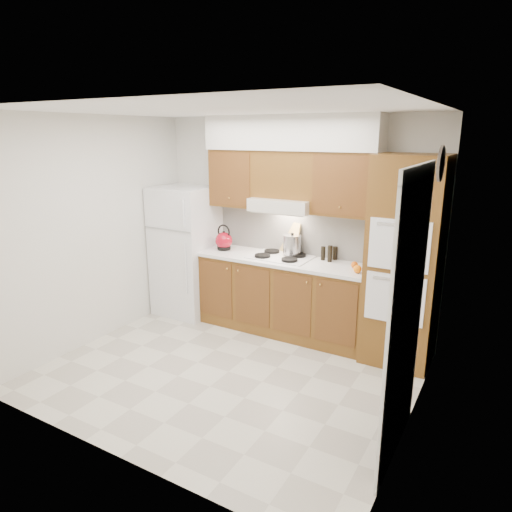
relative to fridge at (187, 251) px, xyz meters
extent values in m
plane|color=beige|center=(1.41, -1.14, -0.86)|extent=(3.60, 3.60, 0.00)
plane|color=white|center=(1.41, -1.14, 1.74)|extent=(3.60, 3.60, 0.00)
cube|color=silver|center=(1.41, 0.36, 0.44)|extent=(3.60, 0.02, 2.60)
cube|color=silver|center=(-0.40, -1.14, 0.44)|extent=(0.02, 3.00, 2.60)
cube|color=silver|center=(3.21, -1.14, 0.44)|extent=(0.02, 3.00, 2.60)
cube|color=white|center=(0.00, 0.00, 0.00)|extent=(0.75, 0.72, 1.72)
cube|color=brown|center=(1.43, 0.06, -0.41)|extent=(2.11, 0.60, 0.90)
cube|color=white|center=(1.43, 0.05, 0.06)|extent=(2.13, 0.62, 0.04)
cube|color=white|center=(1.43, 0.34, 0.36)|extent=(2.11, 0.03, 0.56)
cube|color=brown|center=(2.85, 0.03, 0.24)|extent=(0.70, 0.65, 2.20)
cube|color=brown|center=(0.69, 0.19, 0.99)|extent=(0.63, 0.33, 0.70)
cube|color=brown|center=(2.12, 0.19, 0.99)|extent=(0.73, 0.33, 0.70)
cube|color=silver|center=(1.38, 0.13, 0.71)|extent=(0.75, 0.45, 0.15)
cube|color=brown|center=(1.38, 0.19, 1.06)|extent=(0.75, 0.33, 0.55)
cube|color=silver|center=(1.43, 0.18, 1.54)|extent=(2.13, 0.36, 0.40)
cube|color=white|center=(1.38, 0.07, 0.09)|extent=(0.74, 0.50, 0.01)
cube|color=black|center=(3.19, -1.49, 0.19)|extent=(0.02, 0.90, 2.10)
cylinder|color=#3F3833|center=(3.19, -0.59, 1.29)|extent=(0.02, 0.30, 0.30)
sphere|color=maroon|center=(0.58, 0.05, 0.20)|extent=(0.28, 0.28, 0.22)
cube|color=tan|center=(1.39, 0.31, 0.28)|extent=(0.31, 0.21, 0.39)
cylinder|color=#ADADB1|center=(1.48, 0.19, 0.22)|extent=(0.26, 0.26, 0.23)
cylinder|color=black|center=(1.96, 0.19, 0.18)|extent=(0.06, 0.06, 0.19)
cylinder|color=black|center=(1.87, 0.22, 0.16)|extent=(0.06, 0.06, 0.17)
cylinder|color=black|center=(1.98, 0.31, 0.16)|extent=(0.06, 0.06, 0.16)
sphere|color=#FF650D|center=(2.39, -0.08, 0.12)|extent=(0.12, 0.12, 0.09)
sphere|color=orange|center=(2.30, 0.07, 0.12)|extent=(0.08, 0.08, 0.08)
camera|label=1|loc=(3.78, -4.69, 1.54)|focal=32.00mm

